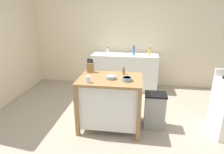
{
  "coord_description": "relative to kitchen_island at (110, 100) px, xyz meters",
  "views": [
    {
      "loc": [
        0.38,
        -2.88,
        1.93
      ],
      "look_at": [
        -0.07,
        0.21,
        0.85
      ],
      "focal_mm": 30.53,
      "sensor_mm": 36.0,
      "label": 1
    }
  ],
  "objects": [
    {
      "name": "sink_counter",
      "position": [
        0.1,
        1.84,
        -0.05
      ],
      "size": [
        1.65,
        0.6,
        0.91
      ],
      "color": "silver",
      "rests_on": "ground"
    },
    {
      "name": "bowl_stoneware_deep",
      "position": [
        0.28,
        -0.09,
        0.43
      ],
      "size": [
        0.16,
        0.16,
        0.06
      ],
      "color": "gray",
      "rests_on": "kitchen_island"
    },
    {
      "name": "drinking_cup",
      "position": [
        -0.3,
        -0.25,
        0.45
      ],
      "size": [
        0.07,
        0.07,
        0.1
      ],
      "color": "silver",
      "rests_on": "kitchen_island"
    },
    {
      "name": "wall_back",
      "position": [
        0.07,
        2.19,
        0.8
      ],
      "size": [
        5.0,
        0.1,
        2.6
      ],
      "primitive_type": "cube",
      "color": "beige",
      "rests_on": "ground"
    },
    {
      "name": "bottle_hand_soap",
      "position": [
        0.7,
        1.77,
        0.5
      ],
      "size": [
        0.05,
        0.05,
        0.2
      ],
      "color": "yellow",
      "rests_on": "sink_counter"
    },
    {
      "name": "wall_left",
      "position": [
        -2.43,
        0.79,
        0.8
      ],
      "size": [
        0.1,
        2.8,
        2.6
      ],
      "primitive_type": "cube",
      "color": "beige",
      "rests_on": "ground"
    },
    {
      "name": "knife_block",
      "position": [
        -0.4,
        0.27,
        0.49
      ],
      "size": [
        0.11,
        0.09,
        0.25
      ],
      "color": "olive",
      "rests_on": "kitchen_island"
    },
    {
      "name": "sink_faucet",
      "position": [
        0.1,
        1.98,
        0.52
      ],
      "size": [
        0.02,
        0.02,
        0.22
      ],
      "color": "#B7BCC1",
      "rests_on": "sink_counter"
    },
    {
      "name": "kitchen_island",
      "position": [
        0.0,
        0.0,
        0.0
      ],
      "size": [
        1.03,
        0.74,
        0.9
      ],
      "color": "olive",
      "rests_on": "ground"
    },
    {
      "name": "bowl_ceramic_wide",
      "position": [
        0.02,
        -0.04,
        0.43
      ],
      "size": [
        0.16,
        0.16,
        0.05
      ],
      "color": "gray",
      "rests_on": "kitchen_island"
    },
    {
      "name": "trash_bin",
      "position": [
        0.76,
        0.09,
        -0.19
      ],
      "size": [
        0.36,
        0.28,
        0.63
      ],
      "color": "gray",
      "rests_on": "ground"
    },
    {
      "name": "bottle_dish_soap",
      "position": [
        -0.35,
        1.85,
        0.48
      ],
      "size": [
        0.05,
        0.05,
        0.16
      ],
      "color": "white",
      "rests_on": "sink_counter"
    },
    {
      "name": "bottle_spray_cleaner",
      "position": [
        0.32,
        1.75,
        0.52
      ],
      "size": [
        0.06,
        0.06,
        0.24
      ],
      "color": "blue",
      "rests_on": "sink_counter"
    },
    {
      "name": "ground_plane",
      "position": [
        0.07,
        -0.01,
        -0.5
      ],
      "size": [
        6.0,
        6.0,
        0.0
      ],
      "primitive_type": "plane",
      "color": "gray",
      "rests_on": "ground"
    },
    {
      "name": "pepper_grinder",
      "position": [
        0.2,
        0.23,
        0.47
      ],
      "size": [
        0.04,
        0.04,
        0.15
      ],
      "color": "olive",
      "rests_on": "kitchen_island"
    }
  ]
}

